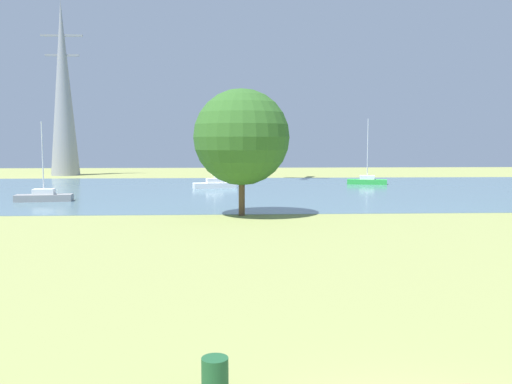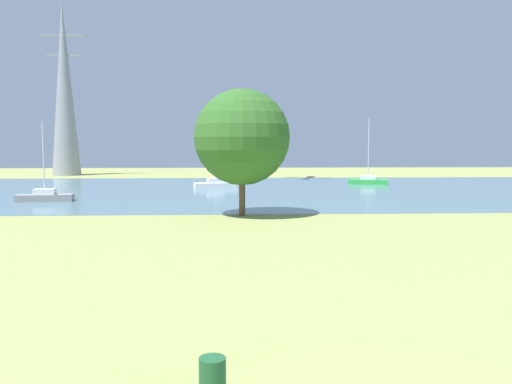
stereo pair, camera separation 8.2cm
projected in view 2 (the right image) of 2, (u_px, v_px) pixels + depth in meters
name	position (u px, v px, depth m)	size (l,w,h in m)	color
ground_plane	(287.00, 233.00, 31.32)	(160.00, 160.00, 0.00)	#8C9351
litter_bin	(212.00, 377.00, 11.18)	(0.56, 0.56, 0.80)	#1E512D
water_surface	(261.00, 190.00, 59.18)	(140.00, 40.00, 0.02)	slate
sailboat_green	(368.00, 181.00, 67.10)	(5.03, 2.70, 8.06)	green
sailboat_white	(215.00, 184.00, 61.64)	(5.01, 2.52, 5.27)	white
sailboat_gray	(45.00, 196.00, 47.85)	(4.94, 2.03, 7.00)	gray
tree_east_far	(242.00, 137.00, 38.19)	(6.79, 6.79, 8.96)	brown
electricity_pylon	(64.00, 89.00, 84.53)	(6.40, 4.40, 27.03)	gray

